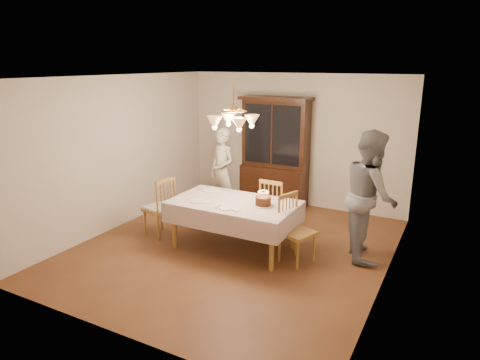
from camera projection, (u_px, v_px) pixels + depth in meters
The scene contains 14 objects.
ground at pixel (234, 248), 6.68m from camera, with size 5.00×5.00×0.00m, color #532D17.
room_shell at pixel (234, 148), 6.26m from camera, with size 5.00×5.00×5.00m.
dining_table at pixel (234, 206), 6.50m from camera, with size 1.90×1.10×0.76m.
china_hutch at pixel (275, 154), 8.46m from camera, with size 1.38×0.54×2.16m.
chair_far_side at pixel (275, 211), 7.02m from camera, with size 0.45×0.43×1.00m.
chair_left_end at pixel (160, 209), 7.08m from camera, with size 0.50×0.51×1.00m.
chair_right_end at pixel (297, 233), 6.10m from camera, with size 0.54×0.56×1.00m.
elderly_woman at pixel (222, 172), 7.98m from camera, with size 0.60×0.39×1.64m, color beige.
adult_in_grey at pixel (370, 195), 6.15m from camera, with size 0.92×0.72×1.90m, color slate.
birthday_cake at pixel (263, 201), 6.27m from camera, with size 0.30×0.30×0.22m.
place_setting_near_left at pixel (199, 201), 6.49m from camera, with size 0.40×0.26×0.02m.
place_setting_near_right at pixel (228, 208), 6.16m from camera, with size 0.37×0.23×0.02m.
place_setting_far_left at pixel (210, 191), 7.01m from camera, with size 0.41×0.26×0.02m.
chandelier at pixel (233, 121), 6.15m from camera, with size 0.62×0.62×0.73m.
Camera 1 is at (2.97, -5.39, 2.81)m, focal length 32.00 mm.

